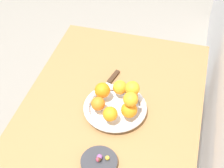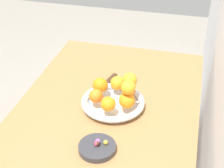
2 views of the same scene
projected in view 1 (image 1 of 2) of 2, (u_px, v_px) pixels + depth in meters
name	position (u px, v px, depth m)	size (l,w,h in m)	color
dining_table	(110.00, 122.00, 1.51)	(1.10, 0.76, 0.74)	#9E7042
fruit_bowl	(115.00, 108.00, 1.43)	(0.27, 0.27, 0.04)	silver
candy_dish	(99.00, 162.00, 1.25)	(0.14, 0.14, 0.02)	#333338
orange_0	(98.00, 104.00, 1.38)	(0.06, 0.06, 0.06)	orange
orange_1	(110.00, 114.00, 1.34)	(0.06, 0.06, 0.06)	orange
orange_2	(129.00, 110.00, 1.35)	(0.07, 0.07, 0.07)	orange
orange_3	(131.00, 97.00, 1.41)	(0.06, 0.06, 0.06)	orange
orange_4	(120.00, 87.00, 1.45)	(0.06, 0.06, 0.06)	orange
orange_5	(102.00, 90.00, 1.43)	(0.07, 0.07, 0.07)	orange
orange_6	(132.00, 88.00, 1.36)	(0.06, 0.06, 0.06)	orange
orange_7	(131.00, 99.00, 1.31)	(0.06, 0.06, 0.06)	orange
candy_ball_0	(99.00, 159.00, 1.24)	(0.02, 0.02, 0.02)	#472819
candy_ball_1	(98.00, 159.00, 1.24)	(0.02, 0.02, 0.02)	#C6384C
candy_ball_2	(100.00, 157.00, 1.24)	(0.02, 0.02, 0.02)	#8C4C99
candy_ball_3	(100.00, 157.00, 1.24)	(0.02, 0.02, 0.02)	#C6384C
candy_ball_4	(107.00, 158.00, 1.24)	(0.02, 0.02, 0.02)	gold
knife	(107.00, 85.00, 1.55)	(0.26, 0.08, 0.01)	#3F2819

